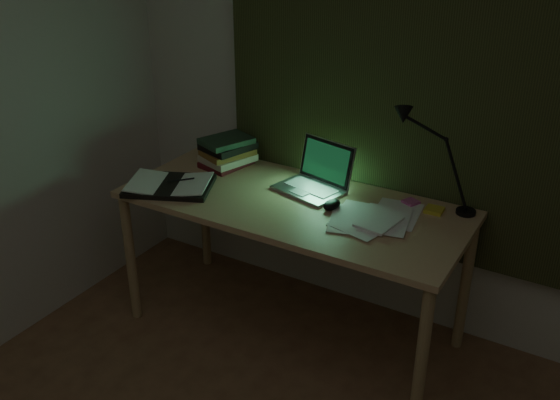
# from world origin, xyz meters

# --- Properties ---
(wall_back) EXTENTS (3.50, 0.00, 2.50)m
(wall_back) POSITION_xyz_m (0.00, 2.00, 1.25)
(wall_back) COLOR silver
(wall_back) RESTS_ON ground
(curtain) EXTENTS (2.20, 0.06, 2.00)m
(curtain) POSITION_xyz_m (0.00, 1.96, 1.45)
(curtain) COLOR #2E3118
(curtain) RESTS_ON wall_back
(desk) EXTENTS (1.67, 0.73, 0.76)m
(desk) POSITION_xyz_m (-0.53, 1.55, 0.38)
(desk) COLOR tan
(desk) RESTS_ON floor
(laptop) EXTENTS (0.40, 0.43, 0.23)m
(laptop) POSITION_xyz_m (-0.51, 1.69, 0.88)
(laptop) COLOR #B6B6BB
(laptop) RESTS_ON desk
(open_textbook) EXTENTS (0.50, 0.44, 0.04)m
(open_textbook) POSITION_xyz_m (-1.13, 1.37, 0.78)
(open_textbook) COLOR white
(open_textbook) RESTS_ON desk
(book_stack) EXTENTS (0.26, 0.29, 0.17)m
(book_stack) POSITION_xyz_m (-1.05, 1.76, 0.85)
(book_stack) COLOR white
(book_stack) RESTS_ON desk
(loose_papers) EXTENTS (0.38, 0.40, 0.02)m
(loose_papers) POSITION_xyz_m (-0.13, 1.56, 0.77)
(loose_papers) COLOR white
(loose_papers) RESTS_ON desk
(mouse) EXTENTS (0.08, 0.11, 0.04)m
(mouse) POSITION_xyz_m (-0.33, 1.58, 0.78)
(mouse) COLOR black
(mouse) RESTS_ON desk
(sticky_yellow) EXTENTS (0.08, 0.08, 0.02)m
(sticky_yellow) POSITION_xyz_m (0.10, 1.79, 0.77)
(sticky_yellow) COLOR gold
(sticky_yellow) RESTS_ON desk
(sticky_pink) EXTENTS (0.09, 0.09, 0.01)m
(sticky_pink) POSITION_xyz_m (-0.03, 1.82, 0.77)
(sticky_pink) COLOR #CD4F96
(sticky_pink) RESTS_ON desk
(desk_lamp) EXTENTS (0.35, 0.29, 0.49)m
(desk_lamp) POSITION_xyz_m (0.23, 1.85, 1.01)
(desk_lamp) COLOR black
(desk_lamp) RESTS_ON desk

